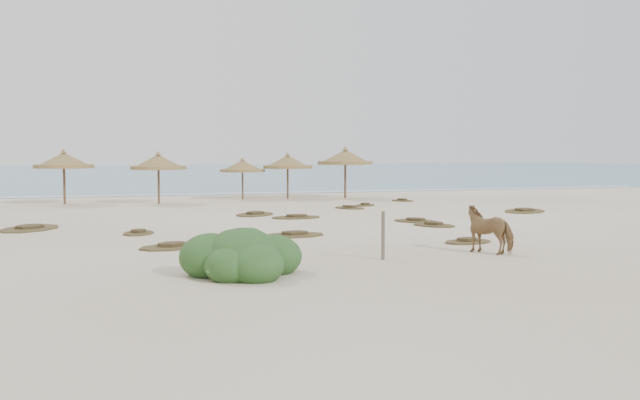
# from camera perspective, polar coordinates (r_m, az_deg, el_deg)

# --- Properties ---
(ground) EXTENTS (160.00, 160.00, 0.00)m
(ground) POSITION_cam_1_polar(r_m,az_deg,el_deg) (23.67, -0.63, -3.23)
(ground) COLOR beige
(ground) RESTS_ON ground
(ocean) EXTENTS (200.00, 100.00, 0.01)m
(ocean) POSITION_cam_1_polar(r_m,az_deg,el_deg) (97.79, -13.24, 2.15)
(ocean) COLOR #2C6886
(ocean) RESTS_ON ground
(foam_line) EXTENTS (70.00, 0.60, 0.01)m
(foam_line) POSITION_cam_1_polar(r_m,az_deg,el_deg) (49.06, -9.30, 0.47)
(foam_line) COLOR white
(foam_line) RESTS_ON ground
(palapa_1) EXTENTS (3.54, 3.54, 3.07)m
(palapa_1) POSITION_cam_1_polar(r_m,az_deg,el_deg) (41.82, -19.82, 2.94)
(palapa_1) COLOR brown
(palapa_1) RESTS_ON ground
(palapa_2) EXTENTS (4.15, 4.15, 2.94)m
(palapa_2) POSITION_cam_1_polar(r_m,az_deg,el_deg) (40.76, -12.81, 2.91)
(palapa_2) COLOR brown
(palapa_2) RESTS_ON ground
(palapa_3) EXTENTS (3.57, 3.57, 2.86)m
(palapa_3) POSITION_cam_1_polar(r_m,az_deg,el_deg) (43.81, -2.60, 3.00)
(palapa_3) COLOR brown
(palapa_3) RESTS_ON ground
(palapa_4) EXTENTS (3.58, 3.58, 2.56)m
(palapa_4) POSITION_cam_1_polar(r_m,az_deg,el_deg) (43.56, -6.22, 2.66)
(palapa_4) COLOR brown
(palapa_4) RESTS_ON ground
(palapa_5) EXTENTS (4.56, 4.56, 3.22)m
(palapa_5) POSITION_cam_1_polar(r_m,az_deg,el_deg) (44.35, 2.04, 3.38)
(palapa_5) COLOR brown
(palapa_5) RESTS_ON ground
(horse) EXTENTS (1.49, 1.77, 1.38)m
(horse) POSITION_cam_1_polar(r_m,az_deg,el_deg) (21.32, 13.47, -2.29)
(horse) COLOR olive
(horse) RESTS_ON ground
(fence_post_near) EXTENTS (0.12, 0.12, 1.32)m
(fence_post_near) POSITION_cam_1_polar(r_m,az_deg,el_deg) (19.51, 5.07, -2.84)
(fence_post_near) COLOR brown
(fence_post_near) RESTS_ON ground
(bush) EXTENTS (2.97, 2.61, 1.33)m
(bush) POSITION_cam_1_polar(r_m,az_deg,el_deg) (17.07, -6.18, -4.60)
(bush) COLOR #325725
(bush) RESTS_ON ground
(scrub_1) EXTENTS (2.94, 3.38, 0.16)m
(scrub_1) POSITION_cam_1_polar(r_m,az_deg,el_deg) (29.02, -22.21, -2.09)
(scrub_1) COLOR brown
(scrub_1) RESTS_ON ground
(scrub_2) EXTENTS (1.45, 1.83, 0.16)m
(scrub_2) POSITION_cam_1_polar(r_m,az_deg,el_deg) (26.24, -14.33, -2.54)
(scrub_2) COLOR brown
(scrub_2) RESTS_ON ground
(scrub_3) EXTENTS (2.29, 1.55, 0.16)m
(scrub_3) POSITION_cam_1_polar(r_m,az_deg,el_deg) (31.36, -1.91, -1.36)
(scrub_3) COLOR brown
(scrub_3) RESTS_ON ground
(scrub_4) EXTENTS (2.17, 2.32, 0.16)m
(scrub_4) POSITION_cam_1_polar(r_m,az_deg,el_deg) (29.98, 7.66, -1.64)
(scrub_4) COLOR brown
(scrub_4) RESTS_ON ground
(scrub_5) EXTENTS (3.34, 3.30, 0.16)m
(scrub_5) POSITION_cam_1_polar(r_m,az_deg,el_deg) (35.96, 16.03, -0.83)
(scrub_5) COLOR brown
(scrub_5) RESTS_ON ground
(scrub_7) EXTENTS (1.83, 2.15, 0.16)m
(scrub_7) POSITION_cam_1_polar(r_m,az_deg,el_deg) (36.52, 2.37, -0.61)
(scrub_7) COLOR brown
(scrub_7) RESTS_ON ground
(scrub_9) EXTENTS (2.31, 1.61, 0.16)m
(scrub_9) POSITION_cam_1_polar(r_m,az_deg,el_deg) (24.85, -2.08, -2.77)
(scrub_9) COLOR brown
(scrub_9) RESTS_ON ground
(scrub_10) EXTENTS (1.52, 1.75, 0.16)m
(scrub_10) POSITION_cam_1_polar(r_m,az_deg,el_deg) (42.01, 6.61, -0.03)
(scrub_10) COLOR brown
(scrub_10) RESTS_ON ground
(scrub_11) EXTENTS (2.56, 2.19, 0.16)m
(scrub_11) POSITION_cam_1_polar(r_m,az_deg,el_deg) (22.30, -11.72, -3.63)
(scrub_11) COLOR brown
(scrub_11) RESTS_ON ground
(scrub_12) EXTENTS (1.88, 1.43, 0.16)m
(scrub_12) POSITION_cam_1_polar(r_m,az_deg,el_deg) (23.50, 11.72, -3.25)
(scrub_12) COLOR brown
(scrub_12) RESTS_ON ground
(scrub_13) EXTENTS (2.66, 2.84, 0.16)m
(scrub_13) POSITION_cam_1_polar(r_m,az_deg,el_deg) (32.92, -5.22, -1.12)
(scrub_13) COLOR brown
(scrub_13) RESTS_ON ground
(scrub_14) EXTENTS (1.69, 1.65, 0.16)m
(scrub_14) POSITION_cam_1_polar(r_m,az_deg,el_deg) (38.35, 3.64, -0.39)
(scrub_14) COLOR brown
(scrub_14) RESTS_ON ground
(scrub_15) EXTENTS (1.89, 2.21, 0.16)m
(scrub_15) POSITION_cam_1_polar(r_m,az_deg,el_deg) (28.45, 9.09, -1.96)
(scrub_15) COLOR brown
(scrub_15) RESTS_ON ground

